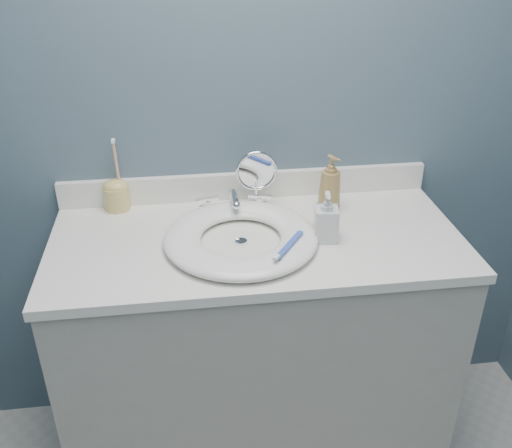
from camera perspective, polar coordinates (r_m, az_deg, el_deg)
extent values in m
cube|color=#4B5F70|center=(1.81, -1.12, 11.92)|extent=(2.20, 0.02, 2.40)
cube|color=#A9A59B|center=(1.96, 0.05, -12.79)|extent=(1.20, 0.55, 0.85)
cube|color=white|center=(1.70, 0.05, -1.71)|extent=(1.22, 0.57, 0.03)
cube|color=white|center=(1.90, -1.00, 3.88)|extent=(1.22, 0.02, 0.09)
cylinder|color=silver|center=(1.66, -1.52, -1.79)|extent=(0.04, 0.04, 0.01)
cube|color=silver|center=(1.84, -2.23, 1.60)|extent=(0.22, 0.05, 0.01)
cylinder|color=silver|center=(1.83, -2.25, 2.41)|extent=(0.03, 0.03, 0.06)
cylinder|color=silver|center=(1.78, -2.12, 2.54)|extent=(0.02, 0.09, 0.02)
sphere|color=silver|center=(1.74, -1.98, 1.88)|extent=(0.03, 0.03, 0.03)
cylinder|color=silver|center=(1.83, -4.89, 1.88)|extent=(0.02, 0.02, 0.03)
cube|color=silver|center=(1.82, -4.92, 2.47)|extent=(0.08, 0.03, 0.01)
cylinder|color=silver|center=(1.84, 0.39, 2.21)|extent=(0.02, 0.02, 0.03)
cube|color=silver|center=(1.83, 0.39, 2.79)|extent=(0.08, 0.03, 0.01)
cylinder|color=silver|center=(1.85, 0.05, 1.74)|extent=(0.08, 0.08, 0.01)
cylinder|color=silver|center=(1.83, 0.05, 3.13)|extent=(0.01, 0.01, 0.10)
torus|color=silver|center=(1.80, 0.05, 5.33)|extent=(0.13, 0.01, 0.13)
cylinder|color=white|center=(1.80, 0.05, 5.33)|extent=(0.11, 0.01, 0.11)
imported|color=olive|center=(1.82, 7.43, 4.02)|extent=(0.10, 0.10, 0.19)
imported|color=silver|center=(1.66, 7.05, 0.75)|extent=(0.08, 0.08, 0.15)
cylinder|color=#D6BE6B|center=(1.89, -13.76, 2.57)|extent=(0.08, 0.08, 0.08)
ellipsoid|color=#D6BE6B|center=(1.87, -13.90, 3.64)|extent=(0.08, 0.07, 0.05)
cylinder|color=#E1A87F|center=(1.84, -13.78, 5.71)|extent=(0.01, 0.03, 0.16)
cube|color=white|center=(1.80, -14.10, 8.05)|extent=(0.01, 0.02, 0.01)
cube|color=#3454BB|center=(1.57, 3.37, -2.13)|extent=(0.10, 0.14, 0.01)
cube|color=white|center=(1.50, 2.04, -3.36)|extent=(0.02, 0.03, 0.01)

